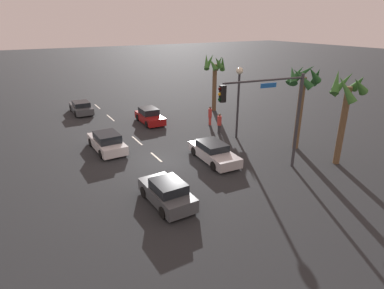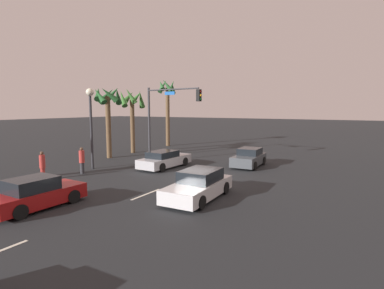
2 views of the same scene
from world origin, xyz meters
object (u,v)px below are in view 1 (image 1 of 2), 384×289
Objects in this scene: palm_tree_0 at (214,70)px; streetlamp at (239,89)px; car_1 at (167,193)px; palm_tree_1 at (303,86)px; traffic_signal at (273,108)px; car_2 at (213,152)px; pedestrian_0 at (210,115)px; pedestrian_1 at (219,123)px; car_3 at (107,142)px; car_0 at (150,116)px; car_4 at (81,108)px; palm_tree_3 at (346,97)px.

streetlamp is at bearing -20.65° from palm_tree_0.
car_1 is 0.61× the size of palm_tree_1.
car_1 is 0.63× the size of traffic_signal.
car_2 is 2.62× the size of pedestrian_0.
palm_tree_1 reaches higher than streetlamp.
car_1 reaches higher than car_2.
pedestrian_0 is at bearing -178.82° from streetlamp.
traffic_signal is 3.50× the size of pedestrian_0.
car_1 is at bearing -55.80° from car_2.
traffic_signal is at bearing -19.93° from palm_tree_0.
pedestrian_1 is 0.28× the size of palm_tree_1.
palm_tree_1 is at bearing 62.26° from car_3.
car_0 is at bearing -126.59° from pedestrian_0.
car_1 is 0.83× the size of car_2.
car_1 is 0.67× the size of streetlamp.
traffic_signal reaches higher than car_4.
car_2 is 8.24m from palm_tree_1.
pedestrian_1 is at bearing -159.41° from palm_tree_3.
pedestrian_1 reaches higher than car_0.
pedestrian_0 is at bearing -36.72° from palm_tree_0.
palm_tree_3 is (11.79, 2.85, 3.75)m from pedestrian_0.
car_1 is (14.32, -4.92, -0.00)m from car_0.
pedestrian_1 reaches higher than car_1.
car_1 is at bearing -55.34° from streetlamp.
pedestrian_0 is (10.43, 9.79, 0.35)m from car_4.
car_2 is at bearing 2.55° from car_0.
pedestrian_1 is at bearing 132.61° from car_1.
car_4 reaches higher than car_2.
traffic_signal is at bearing -10.48° from pedestrian_1.
pedestrian_0 reaches higher than car_1.
car_0 is at bearing -147.99° from palm_tree_1.
car_0 is 0.65× the size of traffic_signal.
car_2 is 0.73× the size of palm_tree_1.
traffic_signal is 8.73m from pedestrian_1.
pedestrian_0 is (-7.14, 4.26, 0.35)m from car_2.
car_1 is 6.52m from car_2.
palm_tree_3 reaches higher than car_4.
car_1 is 8.41m from traffic_signal.
car_1 is at bearing -40.39° from palm_tree_0.
traffic_signal is at bearing 20.24° from car_4.
car_0 is at bearing -145.75° from pedestrian_1.
traffic_signal is (3.29, 2.16, 3.73)m from car_2.
pedestrian_0 reaches higher than car_3.
car_0 is 17.56m from palm_tree_3.
streetlamp is at bearing 34.26° from car_4.
traffic_signal reaches higher than streetlamp.
streetlamp is 5.18m from pedestrian_0.
car_2 is at bearing 47.03° from car_3.
streetlamp is at bearing 161.05° from traffic_signal.
palm_tree_1 reaches higher than pedestrian_1.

